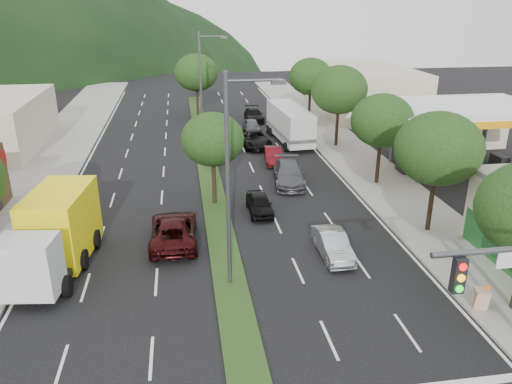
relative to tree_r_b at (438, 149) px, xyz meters
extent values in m
cube|color=gray|center=(0.50, 13.00, -4.96)|extent=(5.00, 90.00, 0.15)
cube|color=gray|center=(-25.00, 13.00, -4.96)|extent=(6.00, 90.00, 0.15)
cube|color=#1D3914|center=(-12.00, 16.00, -4.98)|extent=(1.60, 56.00, 0.12)
cube|color=black|center=(-6.60, -13.65, 0.66)|extent=(0.35, 0.25, 1.05)
cube|color=silver|center=(7.00, 10.00, -0.04)|extent=(12.00, 8.00, 0.50)
cube|color=orange|center=(7.00, 10.00, -0.39)|extent=(12.20, 8.20, 0.50)
cylinder|color=#47494C|center=(3.00, 7.50, -2.74)|extent=(0.36, 0.36, 4.60)
cylinder|color=#47494C|center=(3.00, 12.50, -2.74)|extent=(0.36, 0.36, 4.60)
cylinder|color=#47494C|center=(11.00, 12.50, -2.74)|extent=(0.36, 0.36, 4.60)
cube|color=black|center=(3.00, 10.00, -4.49)|extent=(0.80, 1.60, 1.10)
cube|color=black|center=(11.00, 10.00, -4.49)|extent=(0.80, 1.60, 1.10)
cube|color=beige|center=(7.50, 32.00, -2.44)|extent=(10.00, 16.00, 5.20)
cylinder|color=black|center=(0.00, 0.00, -2.98)|extent=(0.28, 0.28, 3.81)
ellipsoid|color=black|center=(0.00, 0.00, 0.01)|extent=(4.80, 4.80, 4.08)
cylinder|color=black|center=(0.00, 8.00, -3.09)|extent=(0.28, 0.28, 3.58)
ellipsoid|color=black|center=(0.00, 8.00, -0.28)|extent=(4.40, 4.40, 3.74)
cylinder|color=black|center=(0.00, 18.00, -2.93)|extent=(0.28, 0.28, 3.92)
ellipsoid|color=black|center=(0.00, 18.00, 0.15)|extent=(5.00, 5.00, 4.25)
cylinder|color=black|center=(0.00, 28.00, -3.04)|extent=(0.28, 0.28, 3.70)
ellipsoid|color=black|center=(0.00, 28.00, -0.13)|extent=(4.60, 4.60, 3.91)
cylinder|color=black|center=(-12.00, 6.00, -3.24)|extent=(0.28, 0.28, 3.36)
ellipsoid|color=black|center=(-12.00, 6.00, -0.60)|extent=(4.00, 4.00, 3.40)
cylinder|color=black|center=(-12.00, 32.00, -3.01)|extent=(0.28, 0.28, 3.81)
ellipsoid|color=black|center=(-12.00, 32.00, -0.02)|extent=(4.80, 4.80, 4.08)
cylinder|color=#47494C|center=(-12.00, -4.00, -0.04)|extent=(0.20, 0.20, 10.00)
cylinder|color=#47494C|center=(-10.90, -4.00, 4.56)|extent=(2.20, 0.12, 0.12)
cube|color=#47494C|center=(-9.80, -4.00, 4.46)|extent=(0.60, 0.25, 0.18)
cylinder|color=#47494C|center=(-12.00, 21.00, -0.04)|extent=(0.20, 0.20, 10.00)
cylinder|color=#47494C|center=(-10.90, 21.00, 4.56)|extent=(2.20, 0.12, 0.12)
cube|color=#47494C|center=(-9.80, 21.00, 4.46)|extent=(0.60, 0.25, 0.18)
imported|color=#A9ACB1|center=(-6.35, -2.01, -4.39)|extent=(1.42, 3.95, 1.30)
imported|color=black|center=(-14.64, 0.79, -4.28)|extent=(2.59, 5.49, 1.51)
imported|color=black|center=(-9.29, 4.12, -4.41)|extent=(1.47, 3.65, 1.24)
imported|color=#4E4E53|center=(-6.32, 9.12, -4.28)|extent=(2.82, 5.49, 1.52)
imported|color=#4F0D12|center=(-6.56, 14.12, -4.40)|extent=(1.74, 3.97, 1.27)
imported|color=black|center=(-7.42, 19.12, -4.31)|extent=(2.97, 5.47, 1.46)
imported|color=#4C4C51|center=(-6.92, 24.12, -4.38)|extent=(1.58, 3.87, 1.32)
imported|color=black|center=(-5.97, 29.12, -4.35)|extent=(2.07, 4.77, 1.36)
cube|color=silver|center=(-20.82, -4.20, -3.21)|extent=(2.71, 2.14, 2.63)
cube|color=yellow|center=(-20.26, -0.01, -3.10)|extent=(3.23, 5.10, 3.54)
cube|color=black|center=(-20.38, -0.91, -4.52)|extent=(3.14, 6.87, 0.34)
cylinder|color=black|center=(-19.45, -3.89, -4.52)|extent=(0.47, 1.06, 1.03)
cylinder|color=black|center=(-22.06, -3.55, -4.52)|extent=(0.47, 1.06, 1.03)
cylinder|color=black|center=(-19.12, -1.42, -4.52)|extent=(0.47, 1.06, 1.03)
cylinder|color=black|center=(-21.73, -1.08, -4.52)|extent=(0.47, 1.06, 1.03)
cylinder|color=black|center=(-18.83, 0.82, -4.52)|extent=(0.47, 1.06, 1.03)
cylinder|color=black|center=(-21.43, 1.16, -4.52)|extent=(0.47, 1.06, 1.03)
cube|color=#BEBEBE|center=(-3.88, 20.25, -3.18)|extent=(2.95, 8.69, 2.85)
cube|color=slate|center=(-3.88, 20.25, -3.90)|extent=(3.01, 8.70, 0.33)
cylinder|color=black|center=(-5.29, 23.58, -4.61)|extent=(0.39, 0.88, 0.86)
cylinder|color=black|center=(-2.92, 23.74, -4.61)|extent=(0.39, 0.88, 0.86)
cylinder|color=black|center=(-5.22, 22.56, -4.61)|extent=(0.39, 0.88, 0.86)
cylinder|color=black|center=(-2.85, 22.72, -4.61)|extent=(0.39, 0.88, 0.86)
cylinder|color=black|center=(-4.85, 17.09, -4.61)|extent=(0.39, 0.88, 0.86)
cylinder|color=black|center=(-2.48, 17.25, -4.61)|extent=(0.39, 0.88, 0.86)
cube|color=tan|center=(-1.56, -8.07, -4.40)|extent=(0.62, 0.39, 0.95)
cube|color=tan|center=(-1.44, -7.66, -4.40)|extent=(0.62, 0.39, 0.95)
cube|color=tan|center=(-1.50, -7.86, -3.95)|extent=(0.69, 0.61, 0.04)
cube|color=orange|center=(-1.45, -8.12, -3.65)|extent=(0.21, 0.08, 0.15)
camera|label=1|loc=(-13.86, -24.54, 7.76)|focal=35.00mm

